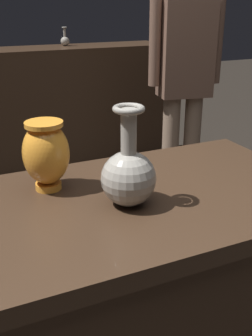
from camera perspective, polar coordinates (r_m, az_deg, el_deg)
name	(u,v)px	position (r m, az deg, el deg)	size (l,w,h in m)	color
display_plinth	(124,309)	(1.39, -0.32, -19.05)	(1.20, 0.64, 0.80)	#382619
back_display_shelf	(5,117)	(3.28, -16.43, 6.86)	(2.60, 0.40, 0.99)	#382619
vase_centerpiece	(129,174)	(1.10, 0.38, -0.84)	(0.15, 0.15, 0.28)	gray
vase_tall_behind	(46,153)	(1.20, -11.06, 2.05)	(0.14, 0.14, 0.21)	orange
shelf_vase_right	(65,40)	(3.35, -8.48, 17.19)	(0.07, 0.07, 0.14)	gray
visitor_near_right	(185,74)	(2.64, 8.18, 12.86)	(0.46, 0.24, 1.53)	#846B56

